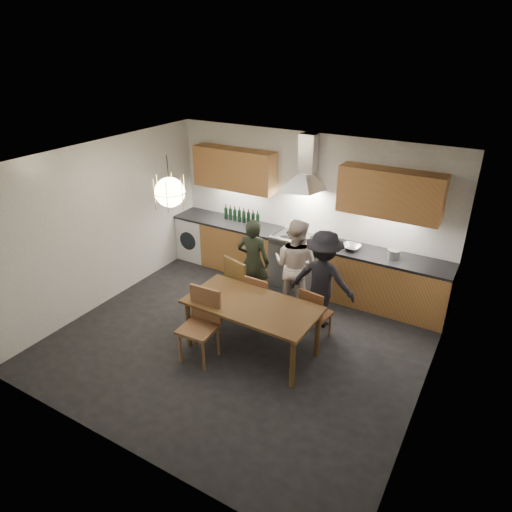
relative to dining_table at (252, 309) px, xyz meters
The scene contains 17 objects.
ground 0.73m from the dining_table, 159.68° to the left, with size 5.00×5.00×0.00m, color black.
room_shell 1.08m from the dining_table, 159.68° to the left, with size 5.02×4.52×2.61m.
counter_run 2.07m from the dining_table, 96.77° to the left, with size 5.00×0.62×0.90m.
range_stove 2.07m from the dining_table, 97.44° to the left, with size 0.90×0.60×0.92m.
wall_fixtures 2.49m from the dining_table, 97.03° to the left, with size 4.30×0.54×1.10m.
pendant_lamp 1.91m from the dining_table, behind, with size 0.43×0.43×0.70m.
dining_table is the anchor object (origin of this frame).
chair_back_left 0.89m from the dining_table, 131.97° to the left, with size 0.57×0.57×1.01m.
chair_back_mid 0.62m from the dining_table, 109.94° to the left, with size 0.39×0.39×0.85m.
chair_back_right 0.91m from the dining_table, 44.90° to the left, with size 0.42×0.42×0.84m.
chair_front 0.68m from the dining_table, 140.58° to the right, with size 0.48×0.48×1.01m.
person_left 1.32m from the dining_table, 119.86° to the left, with size 0.53×0.35×1.44m, color black.
person_mid 1.32m from the dining_table, 89.90° to the left, with size 0.74×0.57×1.52m, color beige.
person_right 1.24m from the dining_table, 63.50° to the left, with size 0.98×0.56×1.51m, color black.
mixing_bowl 2.13m from the dining_table, 72.15° to the left, with size 0.30×0.30×0.07m, color silver.
stock_pot 2.44m from the dining_table, 57.07° to the left, with size 0.19×0.19×0.14m, color #BDBDC1.
wine_bottles 2.63m from the dining_table, 124.80° to the left, with size 0.75×0.07×0.27m.
Camera 1 is at (2.92, -4.56, 3.98)m, focal length 32.00 mm.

